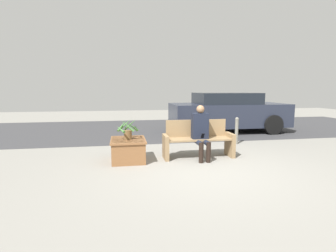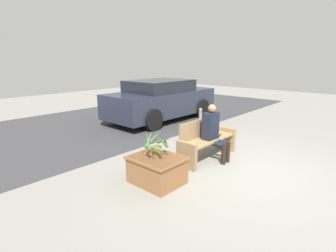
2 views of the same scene
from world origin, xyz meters
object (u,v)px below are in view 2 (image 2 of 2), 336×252
(potted_plant, at_px, (157,146))
(bollard_post, at_px, (200,120))
(bench, at_px, (206,140))
(planter_box, at_px, (157,169))
(person_seated, at_px, (214,130))
(parked_car, at_px, (161,100))

(potted_plant, relative_size, bollard_post, 0.64)
(bench, relative_size, planter_box, 1.79)
(planter_box, height_order, bollard_post, bollard_post)
(bench, xyz_separation_m, bollard_post, (1.56, 1.26, -0.01))
(planter_box, relative_size, bollard_post, 1.17)
(bench, bearing_deg, person_seated, -84.75)
(person_seated, bearing_deg, potted_plant, 175.67)
(person_seated, height_order, parked_car, parked_car)
(potted_plant, bearing_deg, parked_car, 42.39)
(person_seated, height_order, bollard_post, person_seated)
(bench, height_order, person_seated, person_seated)
(bench, distance_m, bollard_post, 2.00)
(potted_plant, height_order, parked_car, parked_car)
(person_seated, bearing_deg, bench, 95.25)
(person_seated, height_order, potted_plant, person_seated)
(parked_car, bearing_deg, person_seated, -120.81)
(parked_car, xyz_separation_m, bollard_post, (-0.63, -2.20, -0.33))
(bollard_post, bearing_deg, planter_box, -157.89)
(person_seated, xyz_separation_m, bollard_post, (1.54, 1.43, -0.27))
(planter_box, bearing_deg, person_seated, -4.35)
(bench, height_order, planter_box, bench)
(planter_box, relative_size, potted_plant, 1.82)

